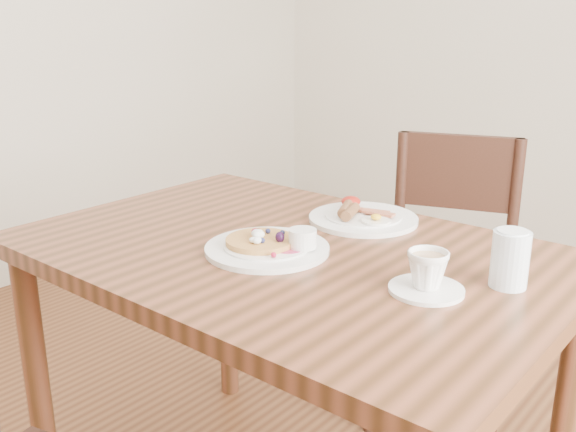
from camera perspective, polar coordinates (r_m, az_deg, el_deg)
The scene contains 6 objects.
dining_table at distance 1.46m, azimuth -0.00°, elevation -6.34°, with size 1.20×0.80×0.75m.
chair_far at distance 2.08m, azimuth 13.97°, elevation -4.16°, with size 0.54×0.54×0.88m.
pancake_plate at distance 1.39m, azimuth -1.68°, elevation -2.63°, with size 0.27×0.27×0.06m.
breakfast_plate at distance 1.60m, azimuth 6.57°, elevation -0.04°, with size 0.27×0.27×0.04m.
teacup_saucer at distance 1.21m, azimuth 12.27°, elevation -5.10°, with size 0.14×0.14×0.08m.
water_glass at distance 1.27m, azimuth 19.13°, elevation -3.66°, with size 0.07×0.07×0.11m, color silver.
Camera 1 is at (0.85, -1.03, 1.24)m, focal length 40.00 mm.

